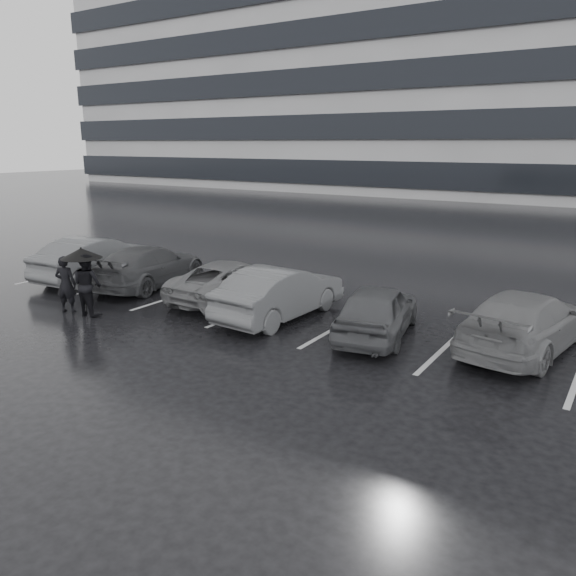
{
  "coord_description": "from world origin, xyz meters",
  "views": [
    {
      "loc": [
        6.98,
        -10.33,
        4.59
      ],
      "look_at": [
        -0.34,
        1.0,
        1.1
      ],
      "focal_mm": 35.0,
      "sensor_mm": 36.0,
      "label": 1
    }
  ],
  "objects_px": {
    "car_main": "(377,310)",
    "pedestrian_left": "(66,284)",
    "car_west_a": "(280,292)",
    "pedestrian_right": "(88,285)",
    "car_east": "(526,321)",
    "car_west_b": "(233,281)",
    "car_west_c": "(149,266)",
    "car_west_d": "(96,258)"
  },
  "relations": [
    {
      "from": "car_east",
      "to": "car_west_c",
      "type": "bearing_deg",
      "value": 10.89
    },
    {
      "from": "car_west_d",
      "to": "pedestrian_right",
      "type": "xyz_separation_m",
      "value": [
        3.25,
        -2.88,
        0.11
      ]
    },
    {
      "from": "car_main",
      "to": "car_west_a",
      "type": "height_order",
      "value": "car_west_a"
    },
    {
      "from": "car_main",
      "to": "car_west_b",
      "type": "xyz_separation_m",
      "value": [
        -4.93,
        0.6,
        -0.04
      ]
    },
    {
      "from": "car_main",
      "to": "car_west_c",
      "type": "relative_size",
      "value": 0.83
    },
    {
      "from": "car_west_a",
      "to": "car_west_c",
      "type": "height_order",
      "value": "car_west_a"
    },
    {
      "from": "car_main",
      "to": "pedestrian_right",
      "type": "height_order",
      "value": "pedestrian_right"
    },
    {
      "from": "car_main",
      "to": "pedestrian_left",
      "type": "bearing_deg",
      "value": 7.94
    },
    {
      "from": "car_east",
      "to": "car_west_b",
      "type": "bearing_deg",
      "value": 11.23
    },
    {
      "from": "car_west_c",
      "to": "car_east",
      "type": "relative_size",
      "value": 0.99
    },
    {
      "from": "car_west_c",
      "to": "car_west_d",
      "type": "bearing_deg",
      "value": -1.55
    },
    {
      "from": "pedestrian_right",
      "to": "car_west_c",
      "type": "bearing_deg",
      "value": -72.67
    },
    {
      "from": "car_west_d",
      "to": "pedestrian_right",
      "type": "height_order",
      "value": "pedestrian_right"
    },
    {
      "from": "car_main",
      "to": "car_west_d",
      "type": "xyz_separation_m",
      "value": [
        -10.61,
        0.19,
        0.09
      ]
    },
    {
      "from": "car_west_c",
      "to": "car_east",
      "type": "distance_m",
      "value": 11.6
    },
    {
      "from": "pedestrian_left",
      "to": "car_main",
      "type": "bearing_deg",
      "value": 174.11
    },
    {
      "from": "car_west_b",
      "to": "car_west_d",
      "type": "relative_size",
      "value": 0.97
    },
    {
      "from": "car_west_a",
      "to": "car_west_b",
      "type": "relative_size",
      "value": 0.97
    },
    {
      "from": "car_east",
      "to": "car_west_a",
      "type": "bearing_deg",
      "value": 17.95
    },
    {
      "from": "car_west_a",
      "to": "car_east",
      "type": "xyz_separation_m",
      "value": [
        6.03,
        0.98,
        -0.03
      ]
    },
    {
      "from": "car_main",
      "to": "pedestrian_left",
      "type": "distance_m",
      "value": 8.58
    },
    {
      "from": "car_west_d",
      "to": "pedestrian_left",
      "type": "height_order",
      "value": "pedestrian_left"
    },
    {
      "from": "car_west_b",
      "to": "car_east",
      "type": "xyz_separation_m",
      "value": [
        8.15,
        0.35,
        0.07
      ]
    },
    {
      "from": "car_west_c",
      "to": "car_west_b",
      "type": "bearing_deg",
      "value": 171.54
    },
    {
      "from": "car_west_b",
      "to": "car_west_d",
      "type": "bearing_deg",
      "value": 4.23
    },
    {
      "from": "car_main",
      "to": "car_west_b",
      "type": "distance_m",
      "value": 4.96
    },
    {
      "from": "pedestrian_left",
      "to": "pedestrian_right",
      "type": "bearing_deg",
      "value": 166.59
    },
    {
      "from": "car_west_a",
      "to": "pedestrian_right",
      "type": "height_order",
      "value": "pedestrian_right"
    },
    {
      "from": "car_west_b",
      "to": "car_west_c",
      "type": "bearing_deg",
      "value": 1.49
    },
    {
      "from": "car_west_b",
      "to": "car_west_c",
      "type": "height_order",
      "value": "car_west_c"
    },
    {
      "from": "pedestrian_right",
      "to": "car_west_d",
      "type": "bearing_deg",
      "value": -41.7
    },
    {
      "from": "car_east",
      "to": "pedestrian_right",
      "type": "xyz_separation_m",
      "value": [
        -10.58,
        -3.63,
        0.18
      ]
    },
    {
      "from": "car_main",
      "to": "car_east",
      "type": "height_order",
      "value": "car_east"
    },
    {
      "from": "car_west_a",
      "to": "car_east",
      "type": "height_order",
      "value": "car_west_a"
    },
    {
      "from": "car_main",
      "to": "car_east",
      "type": "bearing_deg",
      "value": -174.98
    },
    {
      "from": "car_west_a",
      "to": "pedestrian_right",
      "type": "bearing_deg",
      "value": 33.11
    },
    {
      "from": "car_west_d",
      "to": "pedestrian_left",
      "type": "distance_m",
      "value": 3.94
    },
    {
      "from": "car_west_a",
      "to": "pedestrian_left",
      "type": "bearing_deg",
      "value": 30.82
    },
    {
      "from": "pedestrian_left",
      "to": "pedestrian_right",
      "type": "xyz_separation_m",
      "value": [
        0.73,
        0.15,
        0.06
      ]
    },
    {
      "from": "car_east",
      "to": "pedestrian_left",
      "type": "distance_m",
      "value": 11.93
    },
    {
      "from": "car_west_d",
      "to": "car_west_a",
      "type": "bearing_deg",
      "value": 174.41
    },
    {
      "from": "car_west_c",
      "to": "car_west_a",
      "type": "bearing_deg",
      "value": 164.61
    }
  ]
}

